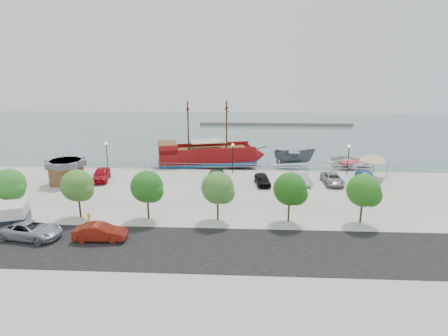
{
  "coord_description": "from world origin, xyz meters",
  "views": [
    {
      "loc": [
        1.4,
        -44.47,
        15.26
      ],
      "look_at": [
        -1.0,
        2.0,
        2.0
      ],
      "focal_mm": 30.0,
      "sensor_mm": 36.0,
      "label": 1
    }
  ],
  "objects": [
    {
      "name": "lamp_post_mid",
      "position": [
        0.0,
        6.5,
        2.94
      ],
      "size": [
        0.36,
        0.36,
        4.28
      ],
      "color": "black",
      "rests_on": "land_slab"
    },
    {
      "name": "parked_car_g",
      "position": [
        13.04,
        2.3,
        0.67
      ],
      "size": [
        2.41,
        4.92,
        1.35
      ],
      "primitive_type": "imported",
      "rotation": [
        0.0,
        0.0,
        0.04
      ],
      "color": "gray",
      "rests_on": "land_slab"
    },
    {
      "name": "tree_e",
      "position": [
        6.15,
        -10.07,
        3.3
      ],
      "size": [
        3.3,
        3.2,
        5.0
      ],
      "color": "#473321",
      "rests_on": "sidewalk"
    },
    {
      "name": "land_slab",
      "position": [
        0.0,
        -21.0,
        -0.6
      ],
      "size": [
        100.0,
        58.0,
        1.2
      ],
      "primitive_type": "cube",
      "color": "#B2B09A",
      "rests_on": "ground"
    },
    {
      "name": "parked_car_b",
      "position": [
        -10.98,
        2.59,
        0.66
      ],
      "size": [
        2.08,
        4.2,
        1.33
      ],
      "primitive_type": "imported",
      "rotation": [
        0.0,
        0.0,
        0.17
      ],
      "color": "silver",
      "rests_on": "land_slab"
    },
    {
      "name": "patrol_boat",
      "position": [
        9.67,
        14.38,
        0.27
      ],
      "size": [
        6.55,
        2.5,
        2.53
      ],
      "primitive_type": "imported",
      "rotation": [
        0.0,
        0.0,
        1.56
      ],
      "color": "#525A5F",
      "rests_on": "ground"
    },
    {
      "name": "fire_hydrant",
      "position": [
        -13.81,
        -10.8,
        0.45
      ],
      "size": [
        0.29,
        0.29,
        0.82
      ],
      "rotation": [
        0.0,
        0.0,
        0.09
      ],
      "color": "yellow",
      "rests_on": "sidewalk"
    },
    {
      "name": "street_sedan",
      "position": [
        -11.09,
        -14.88,
        0.76
      ],
      "size": [
        4.66,
        1.73,
        1.52
      ],
      "primitive_type": "imported",
      "rotation": [
        0.0,
        0.0,
        1.6
      ],
      "color": "maroon",
      "rests_on": "street"
    },
    {
      "name": "ground",
      "position": [
        0.0,
        0.0,
        -1.0
      ],
      "size": [
        160.0,
        160.0,
        0.0
      ],
      "primitive_type": "plane",
      "color": "#48605F"
    },
    {
      "name": "parked_car_f",
      "position": [
        8.97,
        2.24,
        0.74
      ],
      "size": [
        2.46,
        4.74,
        1.49
      ],
      "primitive_type": "imported",
      "rotation": [
        0.0,
        0.0,
        0.21
      ],
      "color": "silver",
      "rests_on": "land_slab"
    },
    {
      "name": "tree_c",
      "position": [
        -7.85,
        -10.07,
        3.3
      ],
      "size": [
        3.3,
        3.2,
        5.0
      ],
      "color": "#473321",
      "rests_on": "sidewalk"
    },
    {
      "name": "lamp_post_right",
      "position": [
        16.0,
        6.5,
        2.94
      ],
      "size": [
        0.36,
        0.36,
        4.28
      ],
      "color": "black",
      "rests_on": "land_slab"
    },
    {
      "name": "speedboat",
      "position": [
        18.5,
        12.98,
        -0.21
      ],
      "size": [
        8.46,
        9.35,
        1.59
      ],
      "primitive_type": "imported",
      "rotation": [
        0.0,
        0.0,
        0.49
      ],
      "color": "silver",
      "rests_on": "ground"
    },
    {
      "name": "canopy_tent",
      "position": [
        19.08,
        5.69,
        3.25
      ],
      "size": [
        5.68,
        5.68,
        3.74
      ],
      "rotation": [
        0.0,
        0.0,
        0.32
      ],
      "color": "slate",
      "rests_on": "land_slab"
    },
    {
      "name": "shed",
      "position": [
        -21.34,
        0.77,
        1.65
      ],
      "size": [
        4.13,
        4.13,
        3.1
      ],
      "rotation": [
        0.0,
        0.0,
        0.1
      ],
      "color": "brown",
      "rests_on": "land_slab"
    },
    {
      "name": "far_shore",
      "position": [
        10.0,
        55.0,
        -0.6
      ],
      "size": [
        40.0,
        3.0,
        0.8
      ],
      "primitive_type": "cube",
      "color": "gray",
      "rests_on": "ground"
    },
    {
      "name": "tree_a",
      "position": [
        -21.85,
        -10.07,
        3.3
      ],
      "size": [
        3.3,
        3.2,
        5.0
      ],
      "color": "#473321",
      "rests_on": "sidewalk"
    },
    {
      "name": "dock_west",
      "position": [
        -15.35,
        9.2,
        -0.78
      ],
      "size": [
        8.02,
        3.57,
        0.44
      ],
      "primitive_type": "cube",
      "rotation": [
        0.0,
        0.0,
        0.18
      ],
      "color": "gray",
      "rests_on": "ground"
    },
    {
      "name": "dock_east",
      "position": [
        15.93,
        9.2,
        -0.8
      ],
      "size": [
        7.18,
        3.27,
        0.4
      ],
      "primitive_type": "cube",
      "rotation": [
        0.0,
        0.0,
        0.19
      ],
      "color": "slate",
      "rests_on": "ground"
    },
    {
      "name": "tree_d",
      "position": [
        -0.85,
        -10.07,
        3.3
      ],
      "size": [
        3.3,
        3.2,
        5.0
      ],
      "color": "#473321",
      "rests_on": "sidewalk"
    },
    {
      "name": "tree_b",
      "position": [
        -14.85,
        -10.07,
        3.3
      ],
      "size": [
        3.3,
        3.2,
        5.0
      ],
      "color": "#473321",
      "rests_on": "sidewalk"
    },
    {
      "name": "parked_car_d",
      "position": [
        -2.22,
        1.33,
        0.8
      ],
      "size": [
        2.83,
        5.76,
        1.61
      ],
      "primitive_type": "imported",
      "rotation": [
        0.0,
        0.0,
        -0.11
      ],
      "color": "#2D5F3D",
      "rests_on": "land_slab"
    },
    {
      "name": "sidewalk",
      "position": [
        0.0,
        -10.0,
        0.01
      ],
      "size": [
        100.0,
        4.0,
        0.05
      ],
      "primitive_type": "cube",
      "color": "beige",
      "rests_on": "land_slab"
    },
    {
      "name": "pirate_ship",
      "position": [
        -3.08,
        12.71,
        0.84
      ],
      "size": [
        17.73,
        8.79,
        10.98
      ],
      "rotation": [
        0.0,
        0.0,
        0.25
      ],
      "color": "maroon",
      "rests_on": "ground"
    },
    {
      "name": "parked_car_e",
      "position": [
        3.98,
        1.45,
        0.71
      ],
      "size": [
        2.23,
        4.36,
        1.42
      ],
      "primitive_type": "imported",
      "rotation": [
        0.0,
        0.0,
        0.14
      ],
      "color": "black",
      "rests_on": "land_slab"
    },
    {
      "name": "parked_car_a",
      "position": [
        -17.36,
        2.13,
        0.83
      ],
      "size": [
        2.89,
        5.18,
        1.67
      ],
      "primitive_type": "imported",
      "rotation": [
        0.0,
        0.0,
        0.2
      ],
      "color": "#B60C1C",
      "rests_on": "land_slab"
    },
    {
      "name": "lamp_post_left",
      "position": [
        -18.0,
        6.5,
        2.94
      ],
      "size": [
        0.36,
        0.36,
        4.28
      ],
      "color": "black",
      "rests_on": "land_slab"
    },
    {
      "name": "street_van",
      "position": [
        -17.49,
        -14.78,
        0.78
      ],
      "size": [
        5.92,
        3.39,
        1.55
      ],
      "primitive_type": "imported",
      "rotation": [
        0.0,
        0.0,
        1.42
      ],
      "color": "#979DA5",
      "rests_on": "street"
    },
    {
      "name": "dock_mid",
      "position": [
        8.33,
        9.2,
        -0.82
      ],
      "size": [
        6.53,
        3.55,
        0.36
      ],
      "primitive_type": "cube",
      "rotation": [
        0.0,
        0.0,
        -0.3
      ],
      "color": "gray",
      "rests_on": "ground"
    },
    {
      "name": "street",
      "position": [
        0.0,
        -16.0,
        0.01
      ],
      "size": [
        100.0,
        8.0,
        0.04
      ],
      "primitive_type": "cube",
      "color": "black",
      "rests_on": "land_slab"
    },
    {
      "name": "parked_car_h",
      "position": [
        17.45,
        2.77,
        0.76
      ],
      "size": [
        2.5,
        5.37,
        1.52
      ],
      "primitive_type": "imported",
      "rotation": [
        0.0,
        0.0,
        -0.07
      ],
      "color": "teal",
      "rests_on": "land_slab"
    },
    {
      "name": "seawall_railing",
      "position": [
        0.0,
        7.8,
        0.53
      ],
      "size": [
        50.0,
        0.06,
        1.0
      ],
      "color": "slate",
      "rests_on": "land_slab"
    },
    {
      "name": "tree_f",
      "position": [
        13.15,
        -10.07,
        3.3
      ],
      "size": [
        3.3,
        3.2,
        5.0
      ],
      "color": "#473321",
      "rests_on": "sidewalk"
    }
  ]
}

